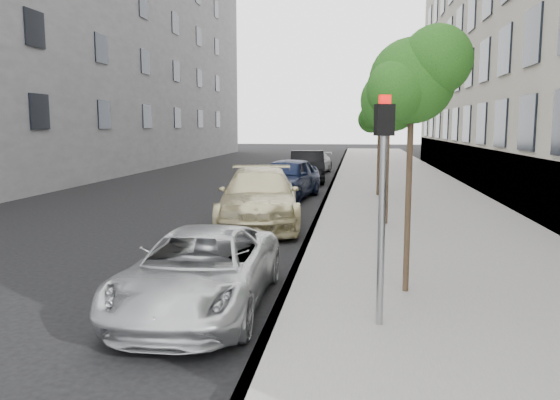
% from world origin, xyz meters
% --- Properties ---
extents(ground, '(160.00, 160.00, 0.00)m').
position_xyz_m(ground, '(0.00, 0.00, 0.00)').
color(ground, black).
rests_on(ground, ground).
extents(sidewalk, '(6.40, 72.00, 0.14)m').
position_xyz_m(sidewalk, '(4.30, 24.00, 0.07)').
color(sidewalk, gray).
rests_on(sidewalk, ground).
extents(curb, '(0.15, 72.00, 0.14)m').
position_xyz_m(curb, '(1.18, 24.00, 0.07)').
color(curb, '#9E9B93').
rests_on(curb, ground).
extents(tree_near, '(1.72, 1.52, 4.34)m').
position_xyz_m(tree_near, '(3.23, 1.50, 3.63)').
color(tree_near, '#38281C').
rests_on(tree_near, sidewalk).
extents(tree_mid, '(1.52, 1.32, 4.30)m').
position_xyz_m(tree_mid, '(3.23, 8.00, 3.68)').
color(tree_mid, '#38281C').
rests_on(tree_mid, sidewalk).
extents(tree_far, '(1.76, 1.56, 4.20)m').
position_xyz_m(tree_far, '(3.23, 14.50, 3.47)').
color(tree_far, '#38281C').
rests_on(tree_far, sidewalk).
extents(signal_pole, '(0.28, 0.24, 3.18)m').
position_xyz_m(signal_pole, '(2.70, -0.15, 2.13)').
color(signal_pole, '#939699').
rests_on(signal_pole, sidewalk).
extents(minivan, '(2.15, 4.54, 1.25)m').
position_xyz_m(minivan, '(-0.10, 0.54, 0.63)').
color(minivan, silver).
rests_on(minivan, ground).
extents(suv, '(3.10, 5.94, 1.64)m').
position_xyz_m(suv, '(-0.48, 8.03, 0.82)').
color(suv, beige).
rests_on(suv, ground).
extents(sedan_blue, '(2.68, 5.08, 1.65)m').
position_xyz_m(sedan_blue, '(-0.41, 13.88, 0.82)').
color(sedan_blue, '#0F1834').
rests_on(sedan_blue, ground).
extents(sedan_black, '(2.19, 5.03, 1.61)m').
position_xyz_m(sedan_black, '(-0.21, 20.65, 0.80)').
color(sedan_black, black).
rests_on(sedan_black, ground).
extents(sedan_rear, '(2.33, 4.59, 1.28)m').
position_xyz_m(sedan_rear, '(-0.29, 25.89, 0.64)').
color(sedan_rear, '#A5A7AD').
rests_on(sedan_rear, ground).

